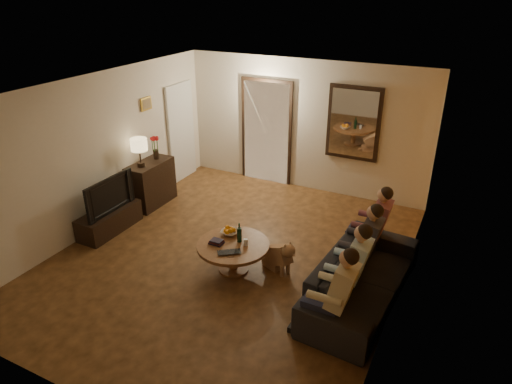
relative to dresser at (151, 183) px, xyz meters
The scene contains 33 objects.
floor 2.48m from the dresser, 23.00° to the right, with size 5.00×6.00×0.01m, color #3A240F.
ceiling 3.27m from the dresser, 23.00° to the right, with size 5.00×6.00×0.01m, color white.
back_wall 3.16m from the dresser, 42.26° to the left, with size 5.00×0.02×2.60m, color beige.
front_wall 4.63m from the dresser, 60.37° to the right, with size 5.00×0.02×2.60m, color beige.
left_wall 1.32m from the dresser, 104.67° to the right, with size 0.02×6.00×2.60m, color beige.
right_wall 4.92m from the dresser, 11.37° to the right, with size 0.02×6.00×2.60m, color beige.
orange_accent 4.91m from the dresser, 11.39° to the right, with size 0.01×6.00×2.60m, color #C66621.
kitchen_doorway 2.57m from the dresser, 54.39° to the left, with size 1.00×0.06×2.10m, color #FFE0A5.
door_trim 2.56m from the dresser, 54.26° to the left, with size 1.12×0.04×2.22m, color black.
fridge_glimpse 2.69m from the dresser, 50.05° to the left, with size 0.45×0.03×1.70m, color silver.
mirror_frame 3.97m from the dresser, 31.67° to the left, with size 1.00×0.05×1.40m, color black.
mirror_glass 3.95m from the dresser, 31.28° to the left, with size 0.86×0.02×1.26m, color white.
white_door 1.49m from the dresser, 98.88° to the left, with size 0.06×0.85×2.04m, color white.
framed_art 1.48m from the dresser, 122.54° to the left, with size 0.03×0.28×0.24m, color #B28C33.
art_canvas 1.48m from the dresser, 120.74° to the left, with size 0.01×0.22×0.18m, color brown.
dresser is the anchor object (origin of this frame).
table_lamp 0.73m from the dresser, 90.00° to the right, with size 0.30×0.30×0.54m, color beige, non-canonical shape.
flower_vase 0.68m from the dresser, 90.00° to the left, with size 0.14×0.14×0.44m, color #B51315, non-canonical shape.
tv_stand 1.19m from the dresser, 90.00° to the right, with size 0.45×1.16×0.39m, color black.
tv 1.19m from the dresser, 90.00° to the right, with size 0.14×1.05×0.61m, color black.
sofa 4.47m from the dresser, 13.96° to the right, with size 0.92×2.35×0.68m, color black.
person_a 4.68m from the dresser, 25.02° to the right, with size 0.60×0.40×1.20m, color tan, non-canonical shape.
person_b 4.46m from the dresser, 18.01° to the right, with size 0.60×0.40×1.20m, color tan, non-canonical shape.
person_c 4.31m from the dresser, 10.41° to the right, with size 0.60×0.40×1.20m, color tan, non-canonical shape.
person_d 4.25m from the dresser, ahead, with size 0.60×0.40×1.20m, color tan, non-canonical shape.
dog 3.21m from the dresser, 17.30° to the right, with size 0.56×0.24×0.56m, color #966F45, non-canonical shape.
coffee_table 2.78m from the dresser, 26.73° to the right, with size 1.06×1.06×0.45m, color brown.
bowl 2.51m from the dresser, 24.09° to the right, with size 0.26×0.26×0.06m, color white.
oranges 2.52m from the dresser, 24.09° to the right, with size 0.20×0.20×0.08m, color orange, non-canonical shape.
wine_bottle 2.78m from the dresser, 24.42° to the right, with size 0.07×0.07×0.31m, color black, non-canonical shape.
wine_glass 2.91m from the dresser, 24.25° to the right, with size 0.06×0.06×0.10m, color silver.
book_stack 2.63m from the dresser, 30.84° to the right, with size 0.20×0.15×0.07m, color black, non-canonical shape.
laptop 2.99m from the dresser, 30.66° to the right, with size 0.33×0.21×0.03m, color black.
Camera 1 is at (3.06, -5.21, 3.93)m, focal length 32.00 mm.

